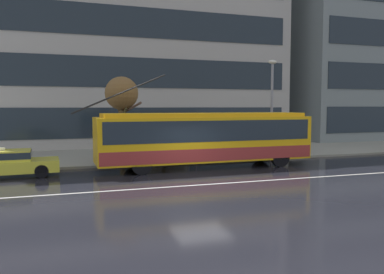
{
  "coord_description": "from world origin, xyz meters",
  "views": [
    {
      "loc": [
        -5.83,
        -16.46,
        3.31
      ],
      "look_at": [
        0.75,
        3.52,
        1.64
      ],
      "focal_mm": 36.43,
      "sensor_mm": 36.0,
      "label": 1
    }
  ],
  "objects_px": {
    "street_lamp": "(272,99)",
    "bus_shelter": "(166,127)",
    "pedestrian_at_shelter": "(163,133)",
    "trolleybus": "(206,138)",
    "taxi_queued_behind_bus": "(5,162)",
    "street_tree_bare": "(122,95)",
    "pedestrian_approaching_curb": "(134,133)"
  },
  "relations": [
    {
      "from": "trolleybus",
      "to": "street_tree_bare",
      "type": "distance_m",
      "value": 5.83
    },
    {
      "from": "trolleybus",
      "to": "street_lamp",
      "type": "height_order",
      "value": "street_lamp"
    },
    {
      "from": "taxi_queued_behind_bus",
      "to": "bus_shelter",
      "type": "bearing_deg",
      "value": 20.3
    },
    {
      "from": "trolleybus",
      "to": "bus_shelter",
      "type": "relative_size",
      "value": 3.63
    },
    {
      "from": "taxi_queued_behind_bus",
      "to": "street_lamp",
      "type": "distance_m",
      "value": 15.68
    },
    {
      "from": "pedestrian_at_shelter",
      "to": "pedestrian_approaching_curb",
      "type": "xyz_separation_m",
      "value": [
        -1.74,
        0.3,
        0.02
      ]
    },
    {
      "from": "taxi_queued_behind_bus",
      "to": "street_tree_bare",
      "type": "bearing_deg",
      "value": 29.67
    },
    {
      "from": "pedestrian_approaching_curb",
      "to": "street_lamp",
      "type": "distance_m",
      "value": 8.92
    },
    {
      "from": "street_lamp",
      "to": "street_tree_bare",
      "type": "bearing_deg",
      "value": 172.41
    },
    {
      "from": "bus_shelter",
      "to": "pedestrian_at_shelter",
      "type": "height_order",
      "value": "bus_shelter"
    },
    {
      "from": "pedestrian_at_shelter",
      "to": "street_lamp",
      "type": "distance_m",
      "value": 7.22
    },
    {
      "from": "taxi_queued_behind_bus",
      "to": "pedestrian_approaching_curb",
      "type": "height_order",
      "value": "pedestrian_approaching_curb"
    },
    {
      "from": "trolleybus",
      "to": "pedestrian_approaching_curb",
      "type": "relative_size",
      "value": 6.46
    },
    {
      "from": "pedestrian_at_shelter",
      "to": "street_tree_bare",
      "type": "bearing_deg",
      "value": -178.89
    },
    {
      "from": "trolleybus",
      "to": "bus_shelter",
      "type": "bearing_deg",
      "value": 111.57
    },
    {
      "from": "trolleybus",
      "to": "street_tree_bare",
      "type": "relative_size",
      "value": 2.59
    },
    {
      "from": "taxi_queued_behind_bus",
      "to": "street_lamp",
      "type": "xyz_separation_m",
      "value": [
        15.23,
        2.14,
        3.06
      ]
    },
    {
      "from": "street_lamp",
      "to": "bus_shelter",
      "type": "bearing_deg",
      "value": 171.15
    },
    {
      "from": "trolleybus",
      "to": "taxi_queued_behind_bus",
      "type": "distance_m",
      "value": 9.95
    },
    {
      "from": "bus_shelter",
      "to": "pedestrian_approaching_curb",
      "type": "xyz_separation_m",
      "value": [
        -1.89,
        0.55,
        -0.33
      ]
    },
    {
      "from": "trolleybus",
      "to": "street_lamp",
      "type": "bearing_deg",
      "value": 23.57
    },
    {
      "from": "trolleybus",
      "to": "bus_shelter",
      "type": "distance_m",
      "value": 3.63
    },
    {
      "from": "trolleybus",
      "to": "pedestrian_at_shelter",
      "type": "relative_size",
      "value": 6.45
    },
    {
      "from": "taxi_queued_behind_bus",
      "to": "street_tree_bare",
      "type": "height_order",
      "value": "street_tree_bare"
    },
    {
      "from": "taxi_queued_behind_bus",
      "to": "bus_shelter",
      "type": "xyz_separation_m",
      "value": [
        8.58,
        3.18,
        1.32
      ]
    },
    {
      "from": "bus_shelter",
      "to": "street_tree_bare",
      "type": "relative_size",
      "value": 0.71
    },
    {
      "from": "street_lamp",
      "to": "street_tree_bare",
      "type": "xyz_separation_m",
      "value": [
        -9.29,
        1.24,
        0.2
      ]
    },
    {
      "from": "street_lamp",
      "to": "street_tree_bare",
      "type": "height_order",
      "value": "street_lamp"
    },
    {
      "from": "street_tree_bare",
      "to": "pedestrian_at_shelter",
      "type": "bearing_deg",
      "value": 1.11
    },
    {
      "from": "bus_shelter",
      "to": "pedestrian_at_shelter",
      "type": "distance_m",
      "value": 0.46
    },
    {
      "from": "bus_shelter",
      "to": "pedestrian_at_shelter",
      "type": "bearing_deg",
      "value": 120.67
    },
    {
      "from": "trolleybus",
      "to": "street_tree_bare",
      "type": "bearing_deg",
      "value": 138.18
    }
  ]
}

